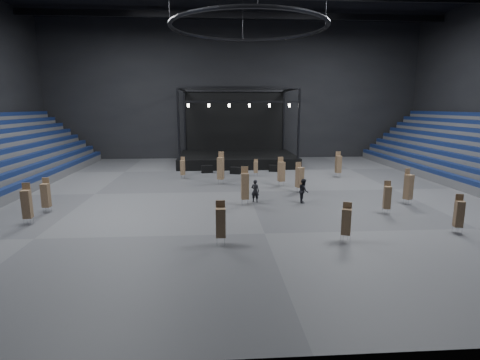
{
  "coord_description": "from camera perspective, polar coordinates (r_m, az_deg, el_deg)",
  "views": [
    {
      "loc": [
        -2.75,
        -30.33,
        7.01
      ],
      "look_at": [
        -0.81,
        -2.0,
        1.4
      ],
      "focal_mm": 28.0,
      "sensor_mm": 36.0,
      "label": 1
    }
  ],
  "objects": [
    {
      "name": "floor",
      "position": [
        31.25,
        1.23,
        -1.79
      ],
      "size": [
        50.0,
        50.0,
        0.0
      ],
      "primitive_type": "plane",
      "color": "#4E4E51",
      "rests_on": "ground"
    },
    {
      "name": "wall_back",
      "position": [
        51.45,
        -0.88,
        13.39
      ],
      "size": [
        50.0,
        0.2,
        18.0
      ],
      "primitive_type": "cube",
      "color": "black",
      "rests_on": "ground"
    },
    {
      "name": "wall_front",
      "position": [
        9.93,
        13.25,
        22.46
      ],
      "size": [
        50.0,
        0.2,
        18.0
      ],
      "primitive_type": "cube",
      "color": "black",
      "rests_on": "ground"
    },
    {
      "name": "stage",
      "position": [
        46.98,
        -0.54,
        4.38
      ],
      "size": [
        14.0,
        10.0,
        9.2
      ],
      "color": "black",
      "rests_on": "floor"
    },
    {
      "name": "truss_ring",
      "position": [
        31.04,
        1.33,
        22.3
      ],
      "size": [
        12.3,
        12.3,
        5.15
      ],
      "color": "black",
      "rests_on": "ceiling"
    },
    {
      "name": "flight_case_left",
      "position": [
        40.19,
        -5.05,
        1.66
      ],
      "size": [
        1.28,
        0.8,
        0.8
      ],
      "primitive_type": "cube",
      "rotation": [
        0.0,
        0.0,
        0.18
      ],
      "color": "black",
      "rests_on": "floor"
    },
    {
      "name": "flight_case_mid",
      "position": [
        39.41,
        -0.71,
        1.46
      ],
      "size": [
        1.2,
        0.86,
        0.73
      ],
      "primitive_type": "cube",
      "rotation": [
        0.0,
        0.0,
        -0.32
      ],
      "color": "black",
      "rests_on": "floor"
    },
    {
      "name": "flight_case_right",
      "position": [
        40.98,
        5.17,
        1.78
      ],
      "size": [
        1.17,
        0.8,
        0.71
      ],
      "primitive_type": "cube",
      "rotation": [
        0.0,
        0.0,
        -0.27
      ],
      "color": "black",
      "rests_on": "floor"
    },
    {
      "name": "chair_stack_0",
      "position": [
        33.42,
        6.31,
        1.36
      ],
      "size": [
        0.65,
        0.65,
        2.6
      ],
      "rotation": [
        0.0,
        0.0,
        0.27
      ],
      "color": "silver",
      "rests_on": "floor"
    },
    {
      "name": "chair_stack_1",
      "position": [
        38.14,
        2.42,
        2.0
      ],
      "size": [
        0.47,
        0.47,
        1.74
      ],
      "rotation": [
        0.0,
        0.0,
        -0.17
      ],
      "color": "silver",
      "rests_on": "floor"
    },
    {
      "name": "chair_stack_2",
      "position": [
        26.45,
        21.51,
        -2.42
      ],
      "size": [
        0.53,
        0.53,
        2.22
      ],
      "rotation": [
        0.0,
        0.0,
        -0.23
      ],
      "color": "silver",
      "rests_on": "floor"
    },
    {
      "name": "chair_stack_3",
      "position": [
        37.27,
        -8.73,
        1.93
      ],
      "size": [
        0.47,
        0.47,
        2.13
      ],
      "rotation": [
        0.0,
        0.0,
        -0.1
      ],
      "color": "silver",
      "rests_on": "floor"
    },
    {
      "name": "chair_stack_4",
      "position": [
        34.18,
        -2.97,
        1.89
      ],
      "size": [
        0.68,
        0.68,
        2.97
      ],
      "rotation": [
        0.0,
        0.0,
        -0.35
      ],
      "color": "silver",
      "rests_on": "floor"
    },
    {
      "name": "chair_stack_5",
      "position": [
        38.82,
        14.76,
        2.4
      ],
      "size": [
        0.55,
        0.55,
        2.56
      ],
      "rotation": [
        0.0,
        0.0,
        0.06
      ],
      "color": "silver",
      "rests_on": "floor"
    },
    {
      "name": "chair_stack_6",
      "position": [
        19.24,
        -2.98,
        -6.37
      ],
      "size": [
        0.5,
        0.5,
        2.3
      ],
      "rotation": [
        0.0,
        0.0,
        0.0
      ],
      "color": "silver",
      "rests_on": "floor"
    },
    {
      "name": "chair_stack_7",
      "position": [
        26.81,
        0.76,
        -0.84
      ],
      "size": [
        0.55,
        0.55,
        2.78
      ],
      "rotation": [
        0.0,
        0.0,
        0.04
      ],
      "color": "silver",
      "rests_on": "floor"
    },
    {
      "name": "chair_stack_8",
      "position": [
        24.27,
        30.39,
        -4.38
      ],
      "size": [
        0.52,
        0.52,
        2.21
      ],
      "rotation": [
        0.0,
        0.0,
        -0.23
      ],
      "color": "silver",
      "rests_on": "floor"
    },
    {
      "name": "chair_stack_9",
      "position": [
        31.11,
        9.07,
        0.5
      ],
      "size": [
        0.7,
        0.7,
        2.52
      ],
      "rotation": [
        0.0,
        0.0,
        0.4
      ],
      "color": "silver",
      "rests_on": "floor"
    },
    {
      "name": "chair_stack_10",
      "position": [
        20.45,
        15.9,
        -6.01
      ],
      "size": [
        0.63,
        0.63,
        2.1
      ],
      "rotation": [
        0.0,
        0.0,
        -0.41
      ],
      "color": "silver",
      "rests_on": "floor"
    },
    {
      "name": "chair_stack_11",
      "position": [
        25.77,
        -29.73,
        -3.12
      ],
      "size": [
        0.53,
        0.53,
        2.53
      ],
      "rotation": [
        0.0,
        0.0,
        0.1
      ],
      "color": "silver",
      "rests_on": "floor"
    },
    {
      "name": "chair_stack_12",
      "position": [
        29.52,
        24.29,
        -0.88
      ],
      "size": [
        0.64,
        0.64,
        2.64
      ],
      "rotation": [
        0.0,
        0.0,
        0.41
      ],
      "color": "silver",
      "rests_on": "floor"
    },
    {
      "name": "chair_stack_13",
      "position": [
        28.05,
        -27.48,
        -2.01
      ],
      "size": [
        0.49,
        0.49,
        2.36
      ],
      "rotation": [
        0.0,
        0.0,
        -0.04
      ],
      "color": "silver",
      "rests_on": "floor"
    },
    {
      "name": "man_center",
      "position": [
        27.77,
        2.33,
        -1.67
      ],
      "size": [
        0.73,
        0.62,
        1.68
      ],
      "primitive_type": "imported",
      "rotation": [
        0.0,
        0.0,
        2.71
      ],
      "color": "black",
      "rests_on": "floor"
    },
    {
      "name": "crew_member",
      "position": [
        27.98,
        9.66,
        -1.62
      ],
      "size": [
        0.79,
        0.95,
        1.79
      ],
      "primitive_type": "imported",
      "rotation": [
        0.0,
        0.0,
        1.44
      ],
      "color": "black",
      "rests_on": "floor"
    }
  ]
}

